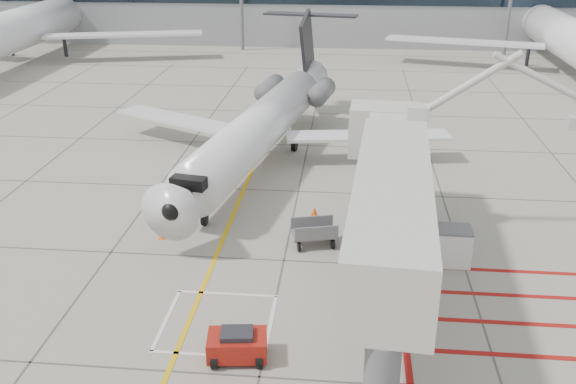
# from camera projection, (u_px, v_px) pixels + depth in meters

# --- Properties ---
(ground_plane) EXTENTS (260.00, 260.00, 0.00)m
(ground_plane) POSITION_uv_depth(u_px,v_px,m) (273.00, 310.00, 25.09)
(ground_plane) COLOR gray
(ground_plane) RESTS_ON ground
(regional_jet) EXTENTS (28.24, 33.21, 7.76)m
(regional_jet) POSITION_uv_depth(u_px,v_px,m) (248.00, 113.00, 36.73)
(regional_jet) COLOR silver
(regional_jet) RESTS_ON ground_plane
(jet_bridge) EXTENTS (10.15, 19.29, 7.49)m
(jet_bridge) POSITION_uv_depth(u_px,v_px,m) (390.00, 220.00, 23.94)
(jet_bridge) COLOR beige
(jet_bridge) RESTS_ON ground_plane
(pushback_tug) EXTENTS (2.18, 1.51, 1.19)m
(pushback_tug) POSITION_uv_depth(u_px,v_px,m) (237.00, 344.00, 22.11)
(pushback_tug) COLOR maroon
(pushback_tug) RESTS_ON ground_plane
(baggage_cart) EXTENTS (2.28, 1.74, 1.28)m
(baggage_cart) POSITION_uv_depth(u_px,v_px,m) (314.00, 233.00, 29.88)
(baggage_cart) COLOR #5D5E63
(baggage_cart) RESTS_ON ground_plane
(ground_power_unit) EXTENTS (2.17, 1.28, 1.71)m
(ground_power_unit) POSITION_uv_depth(u_px,v_px,m) (445.00, 245.00, 28.27)
(ground_power_unit) COLOR white
(ground_power_unit) RESTS_ON ground_plane
(cone_nose) EXTENTS (0.39, 0.39, 0.54)m
(cone_nose) POSITION_uv_depth(u_px,v_px,m) (162.00, 233.00, 30.69)
(cone_nose) COLOR #FF570D
(cone_nose) RESTS_ON ground_plane
(cone_side) EXTENTS (0.40, 0.40, 0.55)m
(cone_side) POSITION_uv_depth(u_px,v_px,m) (314.00, 212.00, 32.90)
(cone_side) COLOR #FD460D
(cone_side) RESTS_ON ground_plane
(bg_aircraft_b) EXTENTS (37.45, 41.61, 12.48)m
(bg_aircraft_b) POSITION_uv_depth(u_px,v_px,m) (22.00, 1.00, 67.63)
(bg_aircraft_b) COLOR silver
(bg_aircraft_b) RESTS_ON ground_plane
(bg_aircraft_c) EXTENTS (35.43, 39.36, 11.81)m
(bg_aircraft_c) POSITION_uv_depth(u_px,v_px,m) (571.00, 11.00, 62.79)
(bg_aircraft_c) COLOR silver
(bg_aircraft_c) RESTS_ON ground_plane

